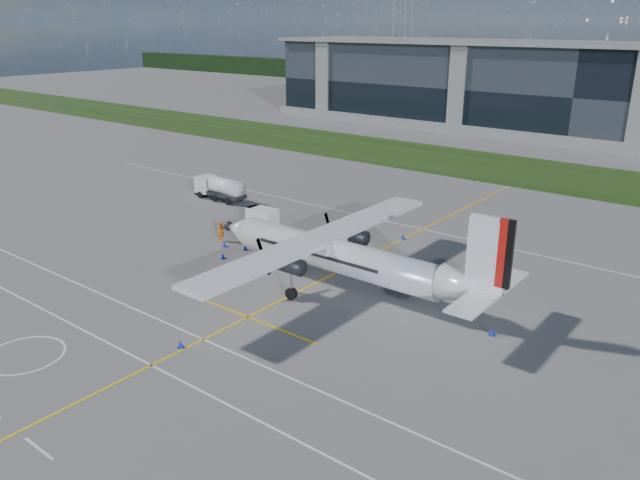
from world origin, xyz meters
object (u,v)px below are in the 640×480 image
turboprop_aircraft (345,239)px  safety_cone_nose_stbd (245,247)px  safety_cone_stbdwing (403,237)px  safety_cone_nose_port (223,256)px  ground_crew_person (221,230)px  baggage_tug (262,218)px  fuel_tanker_truck (217,188)px  safety_cone_portwing (181,344)px  safety_cone_tail (492,332)px  pylon_west (402,33)px  safety_cone_fwd (224,244)px

turboprop_aircraft → safety_cone_nose_stbd: turboprop_aircraft is taller
safety_cone_stbdwing → safety_cone_nose_port: (-9.40, -13.72, 0.00)m
ground_crew_person → baggage_tug: bearing=11.2°
fuel_tanker_truck → safety_cone_nose_port: bearing=-41.6°
turboprop_aircraft → safety_cone_portwing: bearing=-100.9°
baggage_tug → ground_crew_person: bearing=-91.3°
safety_cone_tail → safety_cone_nose_port: size_ratio=1.00×
safety_cone_tail → ground_crew_person: bearing=176.2°
safety_cone_tail → safety_cone_stbdwing: (-14.13, 12.51, 0.00)m
baggage_tug → safety_cone_tail: baggage_tug is taller
safety_cone_nose_port → safety_cone_portwing: (9.12, -12.18, 0.00)m
pylon_west → turboprop_aircraft: size_ratio=1.15×
safety_cone_nose_stbd → safety_cone_tail: bearing=-3.5°
pylon_west → fuel_tanker_truck: pylon_west is taller
safety_cone_stbdwing → fuel_tanker_truck: bearing=-177.3°
safety_cone_fwd → safety_cone_nose_port: (2.06, -2.12, 0.00)m
pylon_west → safety_cone_nose_port: (73.58, -149.38, -14.75)m
fuel_tanker_truck → safety_cone_portwing: (23.33, -24.78, -1.03)m
turboprop_aircraft → safety_cone_tail: bearing=-0.9°
turboprop_aircraft → safety_cone_nose_port: bearing=-173.2°
safety_cone_stbdwing → safety_cone_nose_port: same height
safety_cone_fwd → baggage_tug: bearing=100.7°
pylon_west → safety_cone_nose_stbd: (73.57, -146.72, -14.75)m
ground_crew_person → safety_cone_tail: (26.89, -1.79, -0.79)m
turboprop_aircraft → safety_cone_tail: size_ratio=52.02×
ground_crew_person → safety_cone_stbdwing: bearing=-37.5°
fuel_tanker_truck → safety_cone_fwd: size_ratio=13.60×
fuel_tanker_truck → ground_crew_person: size_ratio=3.26×
safety_cone_tail → safety_cone_fwd: same height
fuel_tanker_truck → safety_cone_nose_port: (14.21, -12.61, -1.03)m
turboprop_aircraft → safety_cone_tail: (11.80, -0.19, -3.65)m
safety_cone_stbdwing → safety_cone_nose_stbd: size_ratio=1.00×
pylon_west → safety_cone_tail: size_ratio=60.00×
baggage_tug → safety_cone_fwd: 6.35m
safety_cone_stbdwing → safety_cone_fwd: same height
safety_cone_fwd → safety_cone_nose_stbd: same height
turboprop_aircraft → safety_cone_stbdwing: turboprop_aircraft is taller
fuel_tanker_truck → safety_cone_stbdwing: 23.66m
pylon_west → ground_crew_person: (70.23, -146.38, -13.96)m
turboprop_aircraft → fuel_tanker_truck: size_ratio=3.82×
safety_cone_tail → safety_cone_portwing: bearing=-137.1°
safety_cone_nose_port → safety_cone_nose_stbd: size_ratio=1.00×
safety_cone_stbdwing → safety_cone_portwing: same height
fuel_tanker_truck → baggage_tug: 11.78m
pylon_west → safety_cone_fwd: (71.53, -147.26, -14.75)m
ground_crew_person → safety_cone_fwd: (1.30, -0.88, -0.79)m
safety_cone_nose_port → safety_cone_nose_stbd: bearing=90.3°
safety_cone_tail → safety_cone_nose_port: same height
safety_cone_stbdwing → safety_cone_fwd: size_ratio=1.00×
baggage_tug → safety_cone_fwd: baggage_tug is taller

